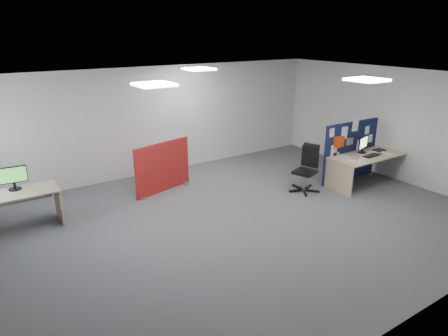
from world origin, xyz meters
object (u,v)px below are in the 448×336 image
navy_divider (350,151)px  office_chair (308,165)px  monitor_second (13,177)px  red_divider (163,167)px  second_desk (18,201)px  main_desk (365,161)px  monitor_main (363,144)px

navy_divider → office_chair: size_ratio=1.67×
monitor_second → navy_divider: bearing=-9.3°
red_divider → second_desk: size_ratio=1.06×
second_desk → monitor_second: monitor_second is taller
second_desk → office_chair: (5.80, -1.55, 0.06)m
main_desk → red_divider: red_divider is taller
second_desk → monitor_second: 0.45m
red_divider → second_desk: 3.03m
navy_divider → second_desk: bearing=167.2°
monitor_main → second_desk: 7.53m
navy_divider → office_chair: 1.35m
red_divider → office_chair: size_ratio=1.41×
second_desk → monitor_second: (0.00, 0.13, 0.43)m
main_desk → monitor_second: 7.57m
red_divider → second_desk: red_divider is taller
navy_divider → office_chair: navy_divider is taller
navy_divider → monitor_main: 0.36m
monitor_second → office_chair: 6.05m
navy_divider → red_divider: navy_divider is taller
navy_divider → main_desk: bearing=-71.7°
navy_divider → main_desk: (0.12, -0.37, -0.17)m
navy_divider → monitor_second: (-7.14, 1.75, 0.23)m
main_desk → monitor_main: size_ratio=4.36×
navy_divider → red_divider: bearing=155.9°
monitor_second → second_desk: bearing=-85.8°
monitor_main → navy_divider: bearing=105.2°
main_desk → office_chair: size_ratio=1.84×
navy_divider → red_divider: (-4.12, 1.84, -0.18)m
second_desk → main_desk: bearing=-15.3°
red_divider → office_chair: (2.78, -1.78, 0.04)m
main_desk → monitor_main: bearing=78.0°
monitor_main → monitor_second: bearing=148.0°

